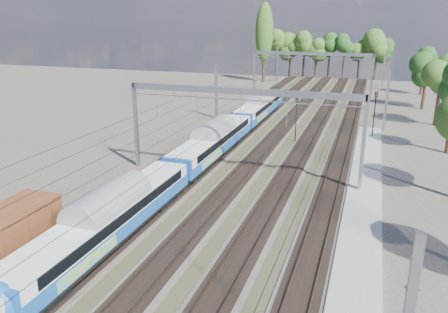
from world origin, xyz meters
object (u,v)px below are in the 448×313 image
(emu_train, at_px, (213,138))
(worker, at_px, (320,94))
(signal_near, at_px, (296,113))
(signal_far, at_px, (375,109))

(emu_train, relative_size, worker, 36.41)
(signal_near, height_order, signal_far, signal_far)
(emu_train, height_order, signal_far, signal_far)
(worker, bearing_deg, signal_near, 170.39)
(signal_far, bearing_deg, signal_near, -167.83)
(signal_near, bearing_deg, signal_far, 29.15)
(worker, bearing_deg, signal_far, -171.06)
(signal_far, bearing_deg, worker, 94.35)
(emu_train, relative_size, signal_far, 10.09)
(worker, height_order, signal_near, signal_near)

